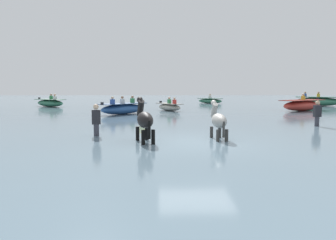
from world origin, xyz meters
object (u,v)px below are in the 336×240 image
Objects in this scene: horse_trailing_grey at (218,122)px; boat_mid_channel at (318,101)px; boat_far_inshore at (169,107)px; channel_buoy at (142,122)px; boat_near_port at (302,105)px; boat_distant_west at (123,109)px; person_wading_mid at (317,117)px; person_onlooker_left at (96,125)px; horse_lead_black at (144,121)px; boat_near_starboard at (210,101)px; boat_distant_east at (50,103)px.

boat_mid_channel is at bearing 56.90° from horse_trailing_grey.
channel_buoy is at bearing -98.94° from boat_far_inshore.
boat_distant_west is (-13.06, -2.72, -0.04)m from boat_near_port.
horse_trailing_grey reaches higher than boat_far_inshore.
person_wading_mid is at bearing 35.02° from horse_trailing_grey.
person_onlooker_left reaches higher than channel_buoy.
person_onlooker_left and person_wading_mid have the same top height.
channel_buoy is at bearing 93.77° from horse_lead_black.
boat_near_starboard is at bearing 71.58° from person_onlooker_left.
horse_lead_black is 0.45× the size of boat_mid_channel.
horse_trailing_grey is 1.96× the size of channel_buoy.
boat_near_port reaches higher than boat_far_inshore.
boat_near_port is 1.56× the size of boat_far_inshore.
boat_near_port is 4.58× the size of channel_buoy.
boat_distant_east is 0.75× the size of boat_mid_channel.
boat_distant_east is 21.05m from boat_near_port.
horse_lead_black is 0.58× the size of boat_distant_west.
boat_distant_east is at bearing 153.93° from boat_far_inshore.
boat_mid_channel is 21.79m from channel_buoy.
person_wading_mid is at bearing -41.69° from boat_distant_east.
person_onlooker_left is (0.06, -9.70, 0.06)m from boat_distant_west.
boat_near_starboard is 1.65× the size of person_wading_mid.
boat_mid_channel is 2.64× the size of person_wading_mid.
boat_near_starboard is 10.42m from boat_mid_channel.
horse_trailing_grey is 15.86m from boat_near_port.
boat_distant_east reaches higher than channel_buoy.
boat_mid_channel is at bearing 64.73° from person_wading_mid.
boat_mid_channel is 4.73× the size of channel_buoy.
boat_near_port is 9.91m from boat_far_inshore.
person_wading_mid is (9.65, -6.97, 0.06)m from boat_distant_west.
person_wading_mid reaches higher than boat_distant_east.
person_wading_mid reaches higher than boat_near_starboard.
horse_lead_black is 0.71× the size of boat_near_starboard.
boat_far_inshore is 2.94× the size of channel_buoy.
boat_near_port reaches higher than boat_distant_west.
horse_lead_black is at bearing -103.38° from boat_near_starboard.
boat_near_port is 11.90m from boat_near_starboard.
person_onlooker_left is 3.38m from channel_buoy.
horse_lead_black is 0.59× the size of boat_distant_east.
boat_near_starboard is at bearing 66.13° from boat_far_inshore.
boat_near_port is (20.35, -5.39, 0.07)m from boat_distant_east.
boat_mid_channel reaches higher than boat_distant_east.
boat_distant_west is 19.13m from boat_mid_channel.
boat_distant_west is 6.91m from channel_buoy.
boat_near_starboard is at bearing 19.26° from boat_distant_east.
person_wading_mid is at bearing -1.83° from channel_buoy.
boat_far_inshore is (-1.31, 13.61, -0.33)m from horse_trailing_grey.
boat_distant_east is at bearing -178.66° from boat_mid_channel.
horse_lead_black is 8.78m from person_wading_mid.
boat_far_inshore is at bearing -157.76° from boat_mid_channel.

